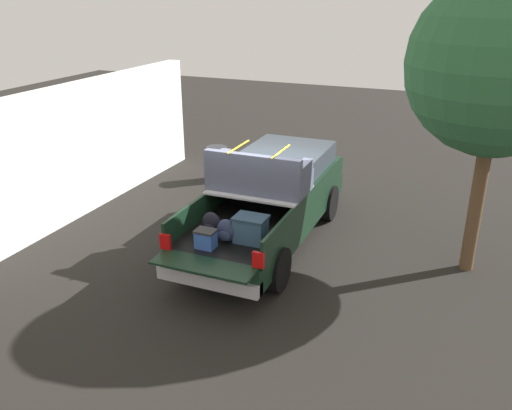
{
  "coord_description": "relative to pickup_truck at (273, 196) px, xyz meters",
  "views": [
    {
      "loc": [
        -9.76,
        -3.81,
        5.15
      ],
      "look_at": [
        -0.6,
        0.0,
        1.1
      ],
      "focal_mm": 37.44,
      "sensor_mm": 36.0,
      "label": 1
    }
  ],
  "objects": [
    {
      "name": "trash_can",
      "position": [
        2.91,
        2.81,
        -0.46
      ],
      "size": [
        0.6,
        0.6,
        0.98
      ],
      "color": "#2D2D33",
      "rests_on": "ground_plane"
    },
    {
      "name": "tree_background",
      "position": [
        0.1,
        -4.07,
        2.97
      ],
      "size": [
        3.2,
        3.2,
        5.54
      ],
      "color": "brown",
      "rests_on": "ground_plane"
    },
    {
      "name": "pickup_truck",
      "position": [
        0.0,
        0.0,
        0.0
      ],
      "size": [
        6.05,
        2.06,
        2.23
      ],
      "color": "black",
      "rests_on": "ground_plane"
    },
    {
      "name": "building_facade",
      "position": [
        0.02,
        4.84,
        0.61
      ],
      "size": [
        8.51,
        0.36,
        3.12
      ],
      "primitive_type": "cube",
      "color": "white",
      "rests_on": "ground_plane"
    },
    {
      "name": "ground_plane",
      "position": [
        -0.34,
        0.0,
        -0.95
      ],
      "size": [
        40.0,
        40.0,
        0.0
      ],
      "primitive_type": "plane",
      "color": "black"
    }
  ]
}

